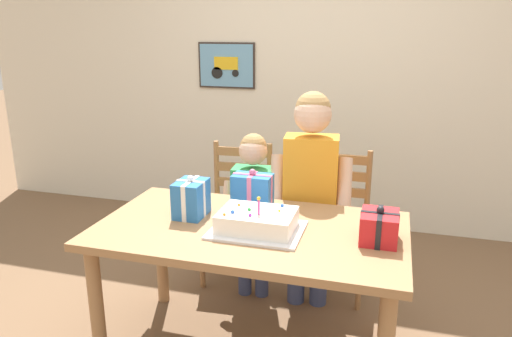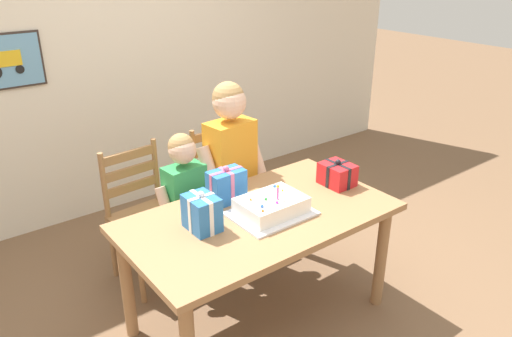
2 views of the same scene
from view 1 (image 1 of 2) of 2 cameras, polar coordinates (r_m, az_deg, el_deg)
back_wall at (r=4.14m, az=7.18°, el=10.96°), size 6.40×0.11×2.60m
dining_table at (r=2.45m, az=-0.69°, el=-8.95°), size 1.53×0.85×0.73m
birthday_cake at (r=2.34m, az=0.13°, el=-6.33°), size 0.44×0.34×0.19m
gift_box_red_large at (r=2.60m, az=-0.42°, el=-2.78°), size 0.22×0.13×0.23m
gift_box_beside_cake at (r=2.53m, az=-7.68°, el=-3.53°), size 0.15×0.20×0.22m
gift_box_corner_small at (r=2.30m, az=14.36°, el=-6.70°), size 0.17×0.21×0.17m
chair_left at (r=3.31m, az=-2.13°, el=-5.10°), size 0.45×0.45×0.92m
chair_right at (r=3.18m, az=9.28°, el=-6.23°), size 0.42×0.42×0.92m
child_older at (r=2.86m, az=6.46°, el=-1.40°), size 0.50×0.29×1.33m
child_younger at (r=2.98m, az=-0.34°, el=-3.80°), size 0.40×0.23×1.07m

